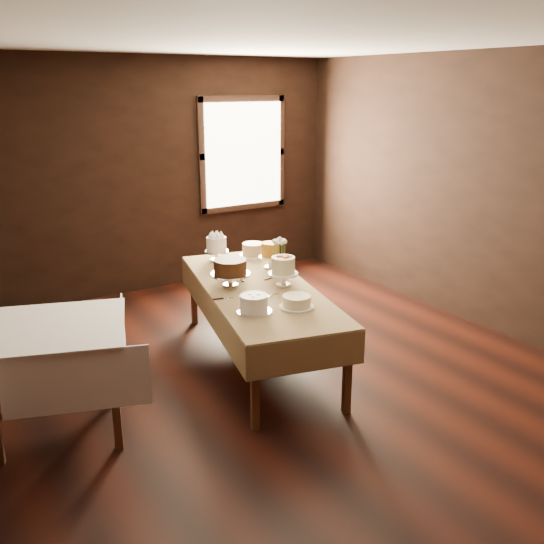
{
  "coord_description": "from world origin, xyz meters",
  "views": [
    {
      "loc": [
        -2.58,
        -3.87,
        2.47
      ],
      "look_at": [
        0.0,
        0.2,
        0.95
      ],
      "focal_mm": 39.49,
      "sensor_mm": 36.0,
      "label": 1
    }
  ],
  "objects": [
    {
      "name": "floor",
      "position": [
        0.0,
        0.0,
        0.0
      ],
      "size": [
        5.0,
        6.0,
        0.01
      ],
      "primitive_type": "cube",
      "color": "black",
      "rests_on": "ground"
    },
    {
      "name": "ceiling",
      "position": [
        0.0,
        0.0,
        2.8
      ],
      "size": [
        5.0,
        6.0,
        0.01
      ],
      "primitive_type": "cube",
      "color": "beige",
      "rests_on": "wall_back"
    },
    {
      "name": "wall_back",
      "position": [
        0.0,
        3.0,
        1.4
      ],
      "size": [
        5.0,
        0.02,
        2.8
      ],
      "primitive_type": "cube",
      "color": "black",
      "rests_on": "ground"
    },
    {
      "name": "wall_right",
      "position": [
        2.5,
        0.0,
        1.4
      ],
      "size": [
        0.02,
        6.0,
        2.8
      ],
      "primitive_type": "cube",
      "color": "black",
      "rests_on": "ground"
    },
    {
      "name": "window",
      "position": [
        1.3,
        2.94,
        1.6
      ],
      "size": [
        1.1,
        0.05,
        1.3
      ],
      "primitive_type": "cube",
      "color": "#FFEABF",
      "rests_on": "wall_back"
    },
    {
      "name": "display_table",
      "position": [
        0.03,
        0.49,
        0.68
      ],
      "size": [
        1.45,
        2.51,
        0.73
      ],
      "rotation": [
        0.0,
        0.0,
        -0.24
      ],
      "color": "#412616",
      "rests_on": "ground"
    },
    {
      "name": "side_table",
      "position": [
        -1.77,
        0.31,
        0.72
      ],
      "size": [
        1.23,
        1.23,
        0.82
      ],
      "rotation": [
        0.0,
        0.0,
        -0.34
      ],
      "color": "#412616",
      "rests_on": "ground"
    },
    {
      "name": "cake_meringue",
      "position": [
        0.1,
        1.42,
        0.85
      ],
      "size": [
        0.27,
        0.27,
        0.26
      ],
      "color": "silver",
      "rests_on": "display_table"
    },
    {
      "name": "cake_speckled",
      "position": [
        0.51,
        1.38,
        0.8
      ],
      "size": [
        0.29,
        0.29,
        0.14
      ],
      "color": "white",
      "rests_on": "display_table"
    },
    {
      "name": "cake_lattice",
      "position": [
        0.04,
        0.95,
        0.78
      ],
      "size": [
        0.32,
        0.32,
        0.11
      ],
      "color": "white",
      "rests_on": "display_table"
    },
    {
      "name": "cake_caramel",
      "position": [
        0.43,
        0.9,
        0.85
      ],
      "size": [
        0.25,
        0.25,
        0.27
      ],
      "color": "white",
      "rests_on": "display_table"
    },
    {
      "name": "cake_chocolate",
      "position": [
        -0.16,
        0.64,
        0.85
      ],
      "size": [
        0.36,
        0.36,
        0.26
      ],
      "color": "silver",
      "rests_on": "display_table"
    },
    {
      "name": "cake_flowers",
      "position": [
        0.24,
        0.39,
        0.85
      ],
      "size": [
        0.27,
        0.27,
        0.28
      ],
      "color": "white",
      "rests_on": "display_table"
    },
    {
      "name": "cake_swirl",
      "position": [
        -0.32,
        -0.04,
        0.8
      ],
      "size": [
        0.29,
        0.29,
        0.14
      ],
      "color": "silver",
      "rests_on": "display_table"
    },
    {
      "name": "cake_cream",
      "position": [
        0.03,
        -0.13,
        0.78
      ],
      "size": [
        0.33,
        0.33,
        0.1
      ],
      "color": "white",
      "rests_on": "display_table"
    },
    {
      "name": "cake_server_a",
      "position": [
        0.02,
        0.23,
        0.73
      ],
      "size": [
        0.24,
        0.09,
        0.01
      ],
      "primitive_type": "cube",
      "rotation": [
        0.0,
        0.0,
        0.28
      ],
      "color": "silver",
      "rests_on": "display_table"
    },
    {
      "name": "cake_server_c",
      "position": [
        0.04,
        0.82,
        0.73
      ],
      "size": [
        0.11,
        0.23,
        0.01
      ],
      "primitive_type": "cube",
      "rotation": [
        0.0,
        0.0,
        1.21
      ],
      "color": "silver",
      "rests_on": "display_table"
    },
    {
      "name": "cake_server_d",
      "position": [
        0.33,
        0.64,
        0.73
      ],
      "size": [
        0.24,
        0.08,
        0.01
      ],
      "primitive_type": "cube",
      "rotation": [
        0.0,
        0.0,
        0.24
      ],
      "color": "silver",
      "rests_on": "display_table"
    },
    {
      "name": "cake_server_e",
      "position": [
        -0.31,
        0.34,
        0.73
      ],
      "size": [
        0.24,
        0.09,
        0.01
      ],
      "primitive_type": "cube",
      "rotation": [
        0.0,
        0.0,
        -0.28
      ],
      "color": "silver",
      "rests_on": "display_table"
    },
    {
      "name": "flower_vase",
      "position": [
        0.38,
        0.67,
        0.8
      ],
      "size": [
        0.2,
        0.2,
        0.15
      ],
      "primitive_type": "imported",
      "rotation": [
        0.0,
        0.0,
        3.74
      ],
      "color": "#2D2823",
      "rests_on": "display_table"
    },
    {
      "name": "flower_bouquet",
      "position": [
        0.38,
        0.67,
        1.0
      ],
      "size": [
        0.14,
        0.14,
        0.2
      ],
      "primitive_type": null,
      "color": "white",
      "rests_on": "flower_vase"
    }
  ]
}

